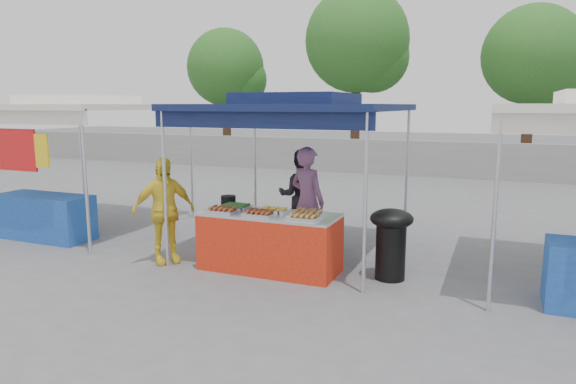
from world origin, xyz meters
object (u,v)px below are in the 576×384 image
at_px(vendor_table, 270,242).
at_px(customer_person, 164,211).
at_px(cooking_pot, 228,200).
at_px(helper_man, 300,195).
at_px(wok_burner, 391,238).
at_px(vendor_woman, 307,201).

xyz_separation_m(vendor_table, customer_person, (-1.63, -0.28, 0.38)).
distance_m(cooking_pot, helper_man, 1.54).
xyz_separation_m(wok_burner, helper_man, (-1.90, 1.45, 0.22)).
xyz_separation_m(vendor_table, helper_man, (-0.20, 1.74, 0.39)).
bearing_deg(customer_person, cooking_pot, -10.84).
bearing_deg(vendor_table, customer_person, -170.38).
relative_size(cooking_pot, helper_man, 0.14).
xyz_separation_m(helper_man, customer_person, (-1.43, -2.02, -0.00)).
bearing_deg(cooking_pot, vendor_woman, 29.27).
bearing_deg(wok_burner, vendor_table, -174.62).
xyz_separation_m(vendor_woman, helper_man, (-0.42, 0.77, -0.06)).
height_order(vendor_woman, customer_person, vendor_woman).
relative_size(wok_burner, helper_man, 0.61).
relative_size(cooking_pot, wok_burner, 0.23).
bearing_deg(vendor_table, wok_burner, 9.68).
xyz_separation_m(cooking_pot, vendor_woman, (1.09, 0.61, -0.05)).
height_order(vendor_table, helper_man, helper_man).
distance_m(vendor_table, customer_person, 1.70).
relative_size(cooking_pot, vendor_woman, 0.13).
distance_m(cooking_pot, vendor_woman, 1.25).
height_order(vendor_table, customer_person, customer_person).
height_order(cooking_pot, vendor_woman, vendor_woman).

